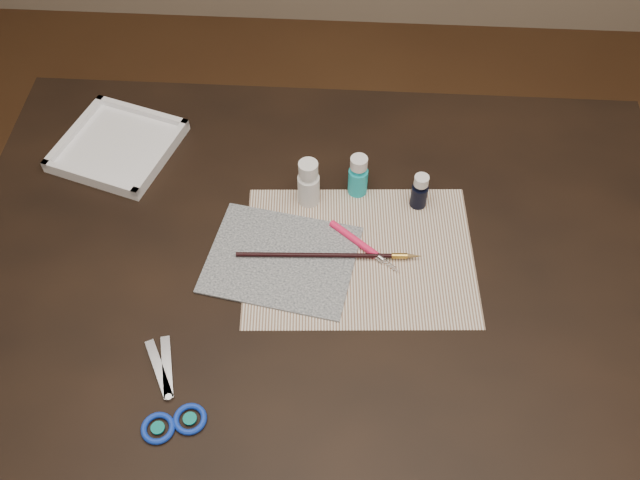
# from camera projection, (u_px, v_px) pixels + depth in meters

# --- Properties ---
(ground) EXTENTS (3.50, 3.50, 0.02)m
(ground) POSITION_uv_depth(u_px,v_px,m) (320.00, 428.00, 1.87)
(ground) COLOR #422614
(ground) RESTS_ON ground
(table) EXTENTS (1.30, 0.90, 0.75)m
(table) POSITION_uv_depth(u_px,v_px,m) (320.00, 358.00, 1.56)
(table) COLOR black
(table) RESTS_ON ground
(paper) EXTENTS (0.42, 0.33, 0.00)m
(paper) POSITION_uv_depth(u_px,v_px,m) (359.00, 255.00, 1.27)
(paper) COLOR white
(paper) RESTS_ON table
(canvas) EXTENTS (0.29, 0.24, 0.00)m
(canvas) POSITION_uv_depth(u_px,v_px,m) (281.00, 259.00, 1.26)
(canvas) COLOR black
(canvas) RESTS_ON paper
(paint_bottle_white) EXTENTS (0.05, 0.05, 0.10)m
(paint_bottle_white) POSITION_uv_depth(u_px,v_px,m) (309.00, 183.00, 1.30)
(paint_bottle_white) COLOR white
(paint_bottle_white) RESTS_ON table
(paint_bottle_cyan) EXTENTS (0.05, 0.05, 0.09)m
(paint_bottle_cyan) POSITION_uv_depth(u_px,v_px,m) (358.00, 175.00, 1.32)
(paint_bottle_cyan) COLOR #19B4C1
(paint_bottle_cyan) RESTS_ON table
(paint_bottle_navy) EXTENTS (0.04, 0.04, 0.08)m
(paint_bottle_navy) POSITION_uv_depth(u_px,v_px,m) (420.00, 191.00, 1.31)
(paint_bottle_navy) COLOR black
(paint_bottle_navy) RESTS_ON table
(paintbrush) EXTENTS (0.33, 0.03, 0.01)m
(paintbrush) POSITION_uv_depth(u_px,v_px,m) (329.00, 255.00, 1.25)
(paintbrush) COLOR black
(paintbrush) RESTS_ON canvas
(craft_knife) EXTENTS (0.13, 0.11, 0.01)m
(craft_knife) POSITION_uv_depth(u_px,v_px,m) (365.00, 247.00, 1.27)
(craft_knife) COLOR #FE1E57
(craft_knife) RESTS_ON paper
(scissors) EXTENTS (0.18, 0.22, 0.01)m
(scissors) POSITION_uv_depth(u_px,v_px,m) (162.00, 389.00, 1.10)
(scissors) COLOR silver
(scissors) RESTS_ON table
(palette_tray) EXTENTS (0.26, 0.26, 0.03)m
(palette_tray) POSITION_uv_depth(u_px,v_px,m) (118.00, 145.00, 1.42)
(palette_tray) COLOR white
(palette_tray) RESTS_ON table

